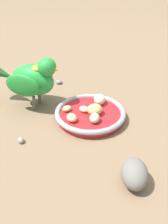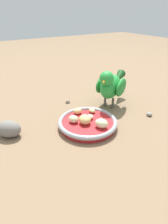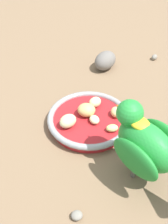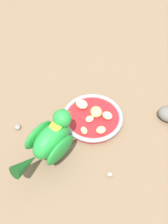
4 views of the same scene
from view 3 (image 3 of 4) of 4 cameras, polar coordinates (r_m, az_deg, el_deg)
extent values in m
plane|color=#7A6047|center=(0.68, 3.40, -2.09)|extent=(4.00, 4.00, 0.00)
cylinder|color=#AD1E23|center=(0.67, 0.97, -1.88)|extent=(0.17, 0.17, 0.02)
torus|color=#93969B|center=(0.66, 0.98, -1.29)|extent=(0.19, 0.19, 0.01)
ellipsoid|color=tan|center=(0.66, 0.47, 0.40)|extent=(0.04, 0.05, 0.03)
ellipsoid|color=beige|center=(0.65, 1.99, -1.45)|extent=(0.03, 0.03, 0.02)
ellipsoid|color=beige|center=(0.64, -3.08, -1.73)|extent=(0.05, 0.05, 0.03)
ellipsoid|color=#C6D17A|center=(0.63, 5.37, -3.06)|extent=(0.02, 0.03, 0.01)
ellipsoid|color=#E5C67F|center=(0.67, 6.01, 0.28)|extent=(0.03, 0.03, 0.02)
ellipsoid|color=beige|center=(0.69, 2.09, 1.88)|extent=(0.04, 0.04, 0.02)
cylinder|color=#59544C|center=(0.57, 9.44, -10.76)|extent=(0.01, 0.01, 0.04)
cylinder|color=#59544C|center=(0.59, 11.53, -9.19)|extent=(0.01, 0.01, 0.04)
ellipsoid|color=green|center=(0.53, 11.73, -6.23)|extent=(0.14, 0.12, 0.08)
ellipsoid|color=#1E7F2D|center=(0.51, 9.64, -8.83)|extent=(0.10, 0.07, 0.06)
ellipsoid|color=#1E7F2D|center=(0.55, 15.00, -4.85)|extent=(0.10, 0.07, 0.06)
sphere|color=green|center=(0.52, 8.72, -0.19)|extent=(0.07, 0.07, 0.05)
cone|color=orange|center=(0.54, 6.92, 0.80)|extent=(0.03, 0.03, 0.02)
ellipsoid|color=yellow|center=(0.52, 10.57, -2.10)|extent=(0.05, 0.05, 0.01)
ellipsoid|color=slate|center=(0.84, 4.06, 9.74)|extent=(0.09, 0.09, 0.05)
ellipsoid|color=gray|center=(0.91, 13.25, 10.14)|extent=(0.03, 0.03, 0.02)
ellipsoid|color=gray|center=(0.53, -1.38, -19.07)|extent=(0.02, 0.02, 0.01)
camera|label=1|loc=(1.01, 22.46, 34.44)|focal=41.25mm
camera|label=2|loc=(0.84, -35.90, 25.35)|focal=30.45mm
camera|label=4|loc=(0.66, 78.76, 35.99)|focal=45.59mm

